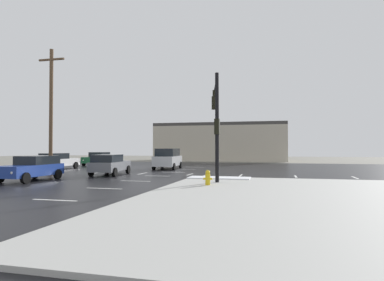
% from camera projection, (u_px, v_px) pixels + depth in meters
% --- Properties ---
extents(ground_plane, '(120.00, 120.00, 0.00)m').
position_uv_depth(ground_plane, '(166.00, 174.00, 27.02)').
color(ground_plane, slate).
extents(road_asphalt, '(44.00, 44.00, 0.02)m').
position_uv_depth(road_asphalt, '(166.00, 174.00, 27.02)').
color(road_asphalt, black).
rests_on(road_asphalt, ground_plane).
extents(sidewalk_corner, '(18.00, 18.00, 0.14)m').
position_uv_depth(sidewalk_corner, '(370.00, 203.00, 12.48)').
color(sidewalk_corner, '#B2B2AD').
rests_on(sidewalk_corner, ground_plane).
extents(snow_strip_curbside, '(4.00, 1.60, 0.06)m').
position_uv_depth(snow_strip_curbside, '(219.00, 178.00, 21.94)').
color(snow_strip_curbside, white).
rests_on(snow_strip_curbside, sidewalk_corner).
extents(lane_markings, '(36.15, 36.15, 0.01)m').
position_uv_depth(lane_markings, '(175.00, 176.00, 25.40)').
color(lane_markings, silver).
rests_on(lane_markings, road_asphalt).
extents(traffic_signal_mast, '(1.47, 6.09, 6.32)m').
position_uv_depth(traffic_signal_mast, '(216.00, 112.00, 21.07)').
color(traffic_signal_mast, black).
rests_on(traffic_signal_mast, sidewalk_corner).
extents(fire_hydrant, '(0.48, 0.26, 0.79)m').
position_uv_depth(fire_hydrant, '(208.00, 178.00, 17.88)').
color(fire_hydrant, gold).
rests_on(fire_hydrant, sidewalk_corner).
extents(strip_building_background, '(21.25, 8.00, 6.17)m').
position_uv_depth(strip_building_background, '(221.00, 142.00, 56.21)').
color(strip_building_background, '#BCB29E').
rests_on(strip_building_background, ground_plane).
extents(sedan_green, '(2.25, 4.62, 1.58)m').
position_uv_depth(sedan_green, '(98.00, 158.00, 40.70)').
color(sedan_green, '#195933').
rests_on(sedan_green, road_asphalt).
extents(sedan_blue, '(2.08, 4.56, 1.58)m').
position_uv_depth(sedan_blue, '(32.00, 168.00, 21.47)').
color(sedan_blue, navy).
rests_on(sedan_blue, road_asphalt).
extents(sedan_white, '(2.04, 4.55, 1.58)m').
position_uv_depth(sedan_white, '(58.00, 161.00, 33.03)').
color(sedan_white, white).
rests_on(sedan_white, road_asphalt).
extents(sedan_grey, '(2.43, 4.68, 1.58)m').
position_uv_depth(sedan_grey, '(110.00, 164.00, 25.98)').
color(sedan_grey, slate).
rests_on(sedan_grey, road_asphalt).
extents(suv_silver, '(2.49, 4.96, 2.03)m').
position_uv_depth(suv_silver, '(168.00, 158.00, 33.49)').
color(suv_silver, '#B7BABF').
rests_on(suv_silver, road_asphalt).
extents(utility_pole_mid, '(2.20, 0.28, 9.78)m').
position_uv_depth(utility_pole_mid, '(51.00, 109.00, 26.00)').
color(utility_pole_mid, brown).
rests_on(utility_pole_mid, ground_plane).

